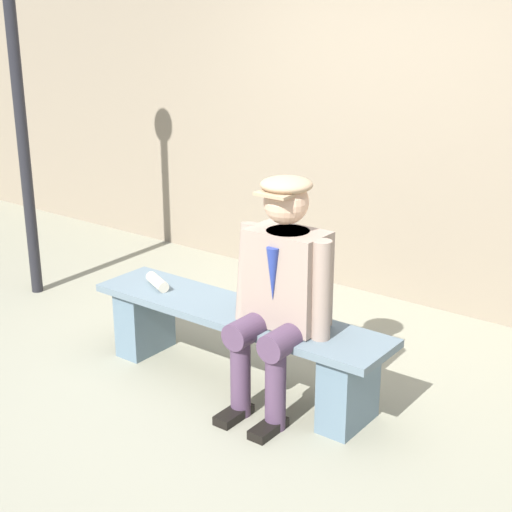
# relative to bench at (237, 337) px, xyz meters

# --- Properties ---
(ground_plane) EXTENTS (30.00, 30.00, 0.00)m
(ground_plane) POSITION_rel_bench_xyz_m (0.00, 0.00, -0.30)
(ground_plane) COLOR gray
(bench) EXTENTS (1.88, 0.42, 0.47)m
(bench) POSITION_rel_bench_xyz_m (0.00, 0.00, 0.00)
(bench) COLOR slate
(bench) RESTS_ON ground
(seated_man) EXTENTS (0.58, 0.57, 1.29)m
(seated_man) POSITION_rel_bench_xyz_m (-0.35, 0.06, 0.41)
(seated_man) COLOR gray
(seated_man) RESTS_ON ground
(rolled_magazine) EXTENTS (0.23, 0.15, 0.07)m
(rolled_magazine) POSITION_rel_bench_xyz_m (0.61, 0.01, 0.20)
(rolled_magazine) COLOR beige
(rolled_magazine) RESTS_ON bench
(stadium_wall) EXTENTS (12.00, 0.24, 2.42)m
(stadium_wall) POSITION_rel_bench_xyz_m (0.00, -1.88, 0.91)
(stadium_wall) COLOR gray
(stadium_wall) RESTS_ON ground
(lamp_post) EXTENTS (0.22, 0.22, 2.68)m
(lamp_post) POSITION_rel_bench_xyz_m (2.16, -0.24, 1.43)
(lamp_post) COLOR black
(lamp_post) RESTS_ON ground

